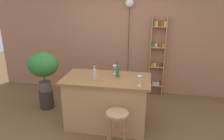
{
  "coord_description": "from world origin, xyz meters",
  "views": [
    {
      "loc": [
        0.69,
        -3.05,
        2.19
      ],
      "look_at": [
        0.05,
        0.55,
        0.99
      ],
      "focal_mm": 33.34,
      "sensor_mm": 36.0,
      "label": 1
    }
  ],
  "objects_px": {
    "plant_stool": "(47,99)",
    "wine_glass_left": "(140,79)",
    "bar_stool": "(117,122)",
    "potted_plant": "(43,66)",
    "bottle_olive_oil": "(118,71)",
    "bottle_spirits_clear": "(95,74)",
    "wine_glass_center": "(115,68)",
    "pendant_globe_light": "(129,5)",
    "spice_shelf": "(157,54)"
  },
  "relations": [
    {
      "from": "spice_shelf",
      "to": "pendant_globe_light",
      "type": "bearing_deg",
      "value": 177.98
    },
    {
      "from": "spice_shelf",
      "to": "potted_plant",
      "type": "bearing_deg",
      "value": -154.3
    },
    {
      "from": "pendant_globe_light",
      "to": "bottle_olive_oil",
      "type": "bearing_deg",
      "value": -91.53
    },
    {
      "from": "bottle_spirits_clear",
      "to": "wine_glass_left",
      "type": "bearing_deg",
      "value": -8.27
    },
    {
      "from": "bar_stool",
      "to": "bottle_spirits_clear",
      "type": "relative_size",
      "value": 2.22
    },
    {
      "from": "pendant_globe_light",
      "to": "potted_plant",
      "type": "bearing_deg",
      "value": -145.01
    },
    {
      "from": "bar_stool",
      "to": "wine_glass_center",
      "type": "relative_size",
      "value": 3.81
    },
    {
      "from": "plant_stool",
      "to": "bottle_spirits_clear",
      "type": "xyz_separation_m",
      "value": [
        1.23,
        -0.55,
        0.83
      ]
    },
    {
      "from": "spice_shelf",
      "to": "bottle_spirits_clear",
      "type": "bearing_deg",
      "value": -123.2
    },
    {
      "from": "bar_stool",
      "to": "pendant_globe_light",
      "type": "relative_size",
      "value": 0.28
    },
    {
      "from": "bar_stool",
      "to": "wine_glass_center",
      "type": "distance_m",
      "value": 1.07
    },
    {
      "from": "wine_glass_left",
      "to": "wine_glass_center",
      "type": "bearing_deg",
      "value": 133.9
    },
    {
      "from": "bottle_spirits_clear",
      "to": "pendant_globe_light",
      "type": "height_order",
      "value": "pendant_globe_light"
    },
    {
      "from": "plant_stool",
      "to": "potted_plant",
      "type": "distance_m",
      "value": 0.75
    },
    {
      "from": "spice_shelf",
      "to": "potted_plant",
      "type": "relative_size",
      "value": 2.31
    },
    {
      "from": "bar_stool",
      "to": "wine_glass_center",
      "type": "height_order",
      "value": "wine_glass_center"
    },
    {
      "from": "bottle_spirits_clear",
      "to": "wine_glass_left",
      "type": "distance_m",
      "value": 0.77
    },
    {
      "from": "pendant_globe_light",
      "to": "plant_stool",
      "type": "bearing_deg",
      "value": -145.01
    },
    {
      "from": "plant_stool",
      "to": "wine_glass_left",
      "type": "distance_m",
      "value": 2.26
    },
    {
      "from": "potted_plant",
      "to": "wine_glass_left",
      "type": "bearing_deg",
      "value": -18.22
    },
    {
      "from": "bottle_spirits_clear",
      "to": "wine_glass_center",
      "type": "bearing_deg",
      "value": 54.54
    },
    {
      "from": "bar_stool",
      "to": "pendant_globe_light",
      "type": "distance_m",
      "value": 2.74
    },
    {
      "from": "wine_glass_center",
      "to": "pendant_globe_light",
      "type": "xyz_separation_m",
      "value": [
        0.12,
        1.3,
        1.08
      ]
    },
    {
      "from": "potted_plant",
      "to": "bottle_olive_oil",
      "type": "height_order",
      "value": "potted_plant"
    },
    {
      "from": "plant_stool",
      "to": "wine_glass_left",
      "type": "relative_size",
      "value": 2.46
    },
    {
      "from": "bar_stool",
      "to": "plant_stool",
      "type": "distance_m",
      "value": 2.01
    },
    {
      "from": "bottle_olive_oil",
      "to": "wine_glass_center",
      "type": "relative_size",
      "value": 1.68
    },
    {
      "from": "spice_shelf",
      "to": "bottle_spirits_clear",
      "type": "distance_m",
      "value": 1.99
    },
    {
      "from": "wine_glass_left",
      "to": "bar_stool",
      "type": "bearing_deg",
      "value": -127.61
    },
    {
      "from": "potted_plant",
      "to": "spice_shelf",
      "type": "bearing_deg",
      "value": 25.7
    },
    {
      "from": "wine_glass_center",
      "to": "bar_stool",
      "type": "bearing_deg",
      "value": -77.84
    },
    {
      "from": "bottle_spirits_clear",
      "to": "plant_stool",
      "type": "bearing_deg",
      "value": 156.15
    },
    {
      "from": "wine_glass_left",
      "to": "bottle_olive_oil",
      "type": "bearing_deg",
      "value": 140.51
    },
    {
      "from": "bar_stool",
      "to": "bottle_spirits_clear",
      "type": "height_order",
      "value": "bottle_spirits_clear"
    },
    {
      "from": "bottle_olive_oil",
      "to": "bottle_spirits_clear",
      "type": "bearing_deg",
      "value": -148.4
    },
    {
      "from": "bar_stool",
      "to": "bottle_olive_oil",
      "type": "height_order",
      "value": "bottle_olive_oil"
    },
    {
      "from": "spice_shelf",
      "to": "wine_glass_center",
      "type": "xyz_separation_m",
      "value": [
        -0.81,
        -1.27,
        0.01
      ]
    },
    {
      "from": "spice_shelf",
      "to": "bottle_spirits_clear",
      "type": "height_order",
      "value": "spice_shelf"
    },
    {
      "from": "bottle_olive_oil",
      "to": "pendant_globe_light",
      "type": "height_order",
      "value": "pendant_globe_light"
    },
    {
      "from": "spice_shelf",
      "to": "bottle_olive_oil",
      "type": "height_order",
      "value": "spice_shelf"
    },
    {
      "from": "plant_stool",
      "to": "potted_plant",
      "type": "height_order",
      "value": "potted_plant"
    },
    {
      "from": "wine_glass_center",
      "to": "wine_glass_left",
      "type": "bearing_deg",
      "value": -46.1
    },
    {
      "from": "bottle_olive_oil",
      "to": "bottle_spirits_clear",
      "type": "relative_size",
      "value": 0.98
    },
    {
      "from": "bar_stool",
      "to": "bottle_spirits_clear",
      "type": "distance_m",
      "value": 0.88
    },
    {
      "from": "bar_stool",
      "to": "potted_plant",
      "type": "distance_m",
      "value": 2.05
    },
    {
      "from": "plant_stool",
      "to": "potted_plant",
      "type": "bearing_deg",
      "value": -90.0
    },
    {
      "from": "wine_glass_left",
      "to": "pendant_globe_light",
      "type": "xyz_separation_m",
      "value": [
        -0.36,
        1.8,
        1.08
      ]
    },
    {
      "from": "bar_stool",
      "to": "spice_shelf",
      "type": "distance_m",
      "value": 2.31
    },
    {
      "from": "potted_plant",
      "to": "pendant_globe_light",
      "type": "xyz_separation_m",
      "value": [
        1.63,
        1.14,
        1.18
      ]
    },
    {
      "from": "wine_glass_left",
      "to": "wine_glass_center",
      "type": "relative_size",
      "value": 1.0
    }
  ]
}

